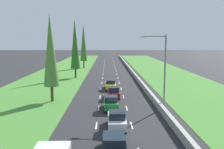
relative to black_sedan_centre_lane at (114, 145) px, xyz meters
name	(u,v)px	position (x,y,z in m)	size (l,w,h in m)	color
ground_plane	(110,73)	(0.18, 45.24, -0.81)	(300.00, 300.00, 0.00)	#28282B
grass_verge_left	(62,73)	(-12.47, 45.24, -0.79)	(14.00, 140.00, 0.04)	#478433
grass_verge_right	(164,72)	(14.53, 45.24, -0.79)	(14.00, 140.00, 0.04)	#478433
median_barrier	(131,71)	(5.88, 45.24, -0.39)	(0.44, 120.00, 0.85)	#9E9B93
lane_markings	(110,73)	(0.18, 45.24, -0.81)	(3.64, 116.00, 0.01)	white
black_sedan_centre_lane	(114,145)	(0.00, 0.00, 0.00)	(1.82, 4.50, 1.64)	black
white_hatchback_centre_lane	(117,120)	(0.42, 5.51, 0.02)	(1.74, 3.90, 1.72)	white
green_hatchback_centre_lane	(111,103)	(-0.03, 11.83, 0.02)	(1.74, 3.90, 1.72)	#237A33
maroon_hatchback_centre_lane	(114,93)	(0.42, 17.45, 0.02)	(1.74, 3.90, 1.72)	maroon
yellow_sedan_centre_lane	(111,84)	(0.10, 24.08, 0.00)	(1.82, 4.50, 1.64)	yellow
poplar_tree_second	(51,51)	(-8.09, 15.75, 6.16)	(2.10, 2.10, 11.85)	#4C3823
poplar_tree_third	(75,44)	(-7.63, 36.66, 6.71)	(2.12, 2.12, 12.94)	#4C3823
poplar_tree_fourth	(83,43)	(-7.67, 56.09, 6.88)	(2.13, 2.13, 13.28)	#4C3823
street_light_mast	(162,66)	(6.20, 12.22, 4.42)	(3.20, 0.28, 9.00)	gray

